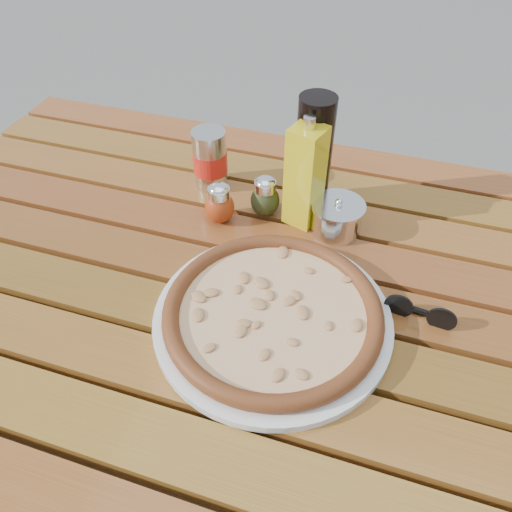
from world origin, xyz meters
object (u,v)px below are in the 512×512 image
(plate, at_px, (272,319))
(soda_can, at_px, (210,160))
(table, at_px, (253,307))
(pepper_shaker, at_px, (220,203))
(parmesan_tin, at_px, (337,217))
(olive_oil_cruet, at_px, (305,176))
(sunglasses, at_px, (420,312))
(pizza, at_px, (273,312))
(dark_bottle, at_px, (313,155))
(oregano_shaker, at_px, (265,197))

(plate, distance_m, soda_can, 0.37)
(table, distance_m, pepper_shaker, 0.20)
(pepper_shaker, height_order, parmesan_tin, pepper_shaker)
(plate, bearing_deg, olive_oil_cruet, 93.85)
(parmesan_tin, bearing_deg, olive_oil_cruet, 169.81)
(plate, relative_size, sunglasses, 3.25)
(table, xyz_separation_m, pizza, (0.06, -0.08, 0.10))
(plate, bearing_deg, parmesan_tin, 78.29)
(plate, distance_m, pepper_shaker, 0.26)
(plate, height_order, parmesan_tin, parmesan_tin)
(pizza, relative_size, dark_bottle, 1.56)
(pepper_shaker, height_order, olive_oil_cruet, olive_oil_cruet)
(pepper_shaker, relative_size, parmesan_tin, 0.80)
(pepper_shaker, distance_m, sunglasses, 0.39)
(dark_bottle, bearing_deg, pizza, -87.20)
(dark_bottle, height_order, olive_oil_cruet, dark_bottle)
(table, xyz_separation_m, oregano_shaker, (-0.03, 0.17, 0.11))
(oregano_shaker, distance_m, parmesan_tin, 0.14)
(pizza, bearing_deg, parmesan_tin, 78.29)
(pizza, height_order, oregano_shaker, oregano_shaker)
(soda_can, height_order, olive_oil_cruet, olive_oil_cruet)
(table, xyz_separation_m, sunglasses, (0.27, -0.01, 0.09))
(oregano_shaker, height_order, parmesan_tin, oregano_shaker)
(dark_bottle, distance_m, parmesan_tin, 0.12)
(dark_bottle, bearing_deg, soda_can, 179.82)
(dark_bottle, height_order, sunglasses, dark_bottle)
(pizza, relative_size, parmesan_tin, 3.37)
(olive_oil_cruet, height_order, sunglasses, olive_oil_cruet)
(oregano_shaker, xyz_separation_m, parmesan_tin, (0.14, -0.01, -0.01))
(pepper_shaker, distance_m, olive_oil_cruet, 0.16)
(oregano_shaker, relative_size, olive_oil_cruet, 0.39)
(pizza, relative_size, sunglasses, 3.10)
(pepper_shaker, distance_m, soda_can, 0.12)
(pepper_shaker, bearing_deg, olive_oil_cruet, 18.60)
(pepper_shaker, bearing_deg, oregano_shaker, 31.16)
(plate, height_order, pizza, pizza)
(pizza, distance_m, sunglasses, 0.22)
(oregano_shaker, height_order, dark_bottle, dark_bottle)
(pepper_shaker, xyz_separation_m, olive_oil_cruet, (0.14, 0.05, 0.06))
(pepper_shaker, relative_size, olive_oil_cruet, 0.39)
(sunglasses, bearing_deg, plate, -154.59)
(table, height_order, soda_can, soda_can)
(soda_can, bearing_deg, pepper_shaker, -60.47)
(dark_bottle, relative_size, parmesan_tin, 2.16)
(table, height_order, plate, plate)
(pepper_shaker, height_order, sunglasses, pepper_shaker)
(parmesan_tin, bearing_deg, pizza, -101.71)
(table, distance_m, plate, 0.13)
(table, bearing_deg, sunglasses, -1.36)
(table, relative_size, pizza, 4.08)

